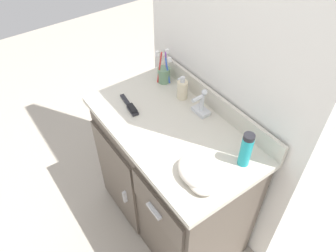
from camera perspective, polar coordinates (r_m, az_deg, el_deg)
ground_plane at (r=2.23m, az=0.56°, el=-15.51°), size 6.00×6.00×0.00m
wall_back at (r=1.57m, az=10.18°, el=11.68°), size 1.10×0.08×2.20m
vanity at (r=1.87m, az=0.53°, el=-8.81°), size 0.92×0.53×0.83m
backsplash at (r=1.66m, az=7.74°, el=4.58°), size 0.92×0.02×0.10m
sink_faucet at (r=1.62m, az=5.81°, el=3.62°), size 0.09×0.09×0.14m
toothbrush_cup at (r=1.82m, az=-0.70°, el=9.10°), size 0.08×0.08×0.20m
soap_dispenser at (r=1.70m, az=2.51°, el=6.42°), size 0.06×0.06×0.14m
shaving_cream_can at (r=1.39m, az=13.43°, el=-4.06°), size 0.05×0.05×0.17m
hairbrush at (r=1.67m, az=-6.53°, el=3.32°), size 0.18×0.05×0.03m
hand_towel at (r=1.35m, az=5.54°, el=-8.37°), size 0.21×0.16×0.07m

